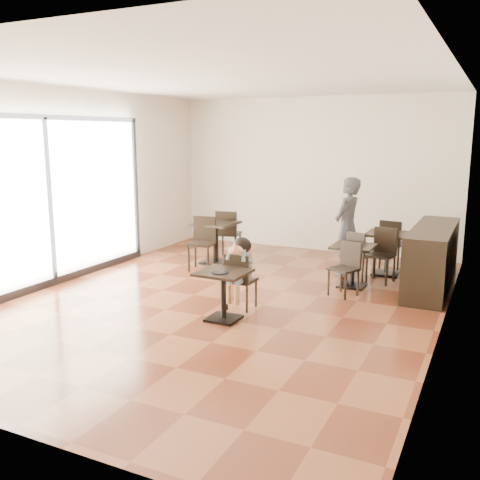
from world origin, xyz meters
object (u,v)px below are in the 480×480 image
Objects in this scene: child_chair at (242,281)px; child at (242,273)px; chair_mid_a at (361,255)px; chair_left_b at (201,244)px; chair_left_a at (229,234)px; adult_patron at (347,226)px; cafe_table_left at (216,243)px; chair_mid_b at (344,269)px; chair_back_b at (381,256)px; cafe_table_mid at (353,266)px; child_table at (224,296)px; chair_back_a at (393,244)px; cafe_table_back at (387,254)px.

child_chair is 0.10m from child.
chair_mid_a reaches higher than child_chair.
child is 1.06× the size of chair_left_b.
chair_left_a is (-2.75, 0.45, 0.06)m from chair_mid_a.
adult_patron is 2.50m from chair_left_a.
chair_mid_b reaches higher than cafe_table_left.
cafe_table_left is at bearing 78.76° from chair_left_a.
chair_back_b is (0.65, -0.25, -0.41)m from adult_patron.
chair_mid_a is at bearing 90.00° from cafe_table_mid.
chair_left_a is at bearing 115.93° from child_table.
chair_left_b is at bearing -167.50° from chair_mid_b.
chair_left_a is at bearing 160.13° from cafe_table_mid.
chair_mid_b reaches higher than cafe_table_mid.
chair_mid_b is (2.75, -1.00, 0.02)m from cafe_table_left.
adult_patron reaches higher than chair_mid_a.
cafe_table_left is (-1.61, 2.21, -0.01)m from child_chair.
adult_patron is 2.07× the size of chair_mid_b.
chair_mid_b is (1.15, 1.21, 0.01)m from child_chair.
adult_patron is at bearing 7.32° from chair_left_b.
chair_back_a is (3.11, 0.58, -0.03)m from chair_left_a.
child_chair is at bearing 85.35° from chair_mid_a.
adult_patron is (0.85, 2.49, 0.45)m from child_chair.
adult_patron is 1.79× the size of chair_left_a.
child_table is 0.55m from child_chair.
chair_mid_a is at bearing 177.74° from chair_back_b.
child_table is 3.68m from chair_left_a.
child_chair reaches higher than cafe_table_back.
child_table is 3.66m from cafe_table_back.
cafe_table_back is (1.50, 2.79, -0.03)m from child_chair.
chair_back_a is at bearing -114.20° from child_chair.
chair_mid_b is (1.15, 1.76, 0.08)m from child_table.
cafe_table_mid is 2.79m from cafe_table_left.
chair_left_a is at bearing -179.26° from chair_back_b.
chair_left_a is at bearing 120.25° from child.
cafe_table_left is at bearing -169.21° from chair_back_b.
cafe_table_left is at bearing 30.23° from chair_back_a.
chair_back_a and chair_back_b have the same top height.
cafe_table_left is at bearing 23.85° from chair_mid_a.
cafe_table_left is at bearing -53.93° from child_chair.
child_chair is 0.90× the size of chair_back_a.
adult_patron reaches higher than cafe_table_left.
adult_patron reaches higher than chair_back_a.
child_table is 4.17m from chair_back_a.
chair_back_a reaches higher than child_chair.
chair_back_a reaches higher than cafe_table_back.
cafe_table_left is 3.11m from chair_back_b.
chair_left_b is at bearing 78.76° from chair_left_a.
child_table is 3.17m from chair_back_b.
child is 3.19m from chair_left_a.
cafe_table_mid reaches higher than child_table.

